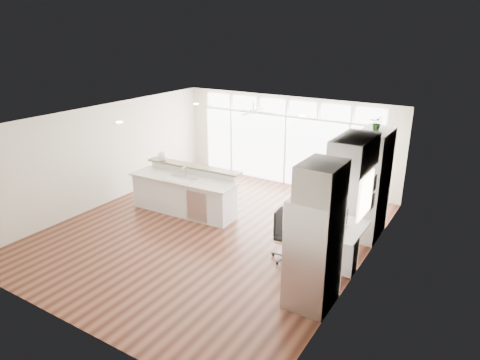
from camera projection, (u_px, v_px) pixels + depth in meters
The scene contains 24 objects.
floor at pixel (212, 231), 10.23m from camera, with size 7.00×8.00×0.02m, color #3E1D13.
ceiling at pixel (209, 120), 9.31m from camera, with size 7.00×8.00×0.02m, color white.
wall_back at pixel (287, 141), 12.97m from camera, with size 7.00×0.04×2.70m, color beige.
wall_front at pixel (59, 252), 6.57m from camera, with size 7.00×0.04×2.70m, color beige.
wall_left at pixel (104, 155), 11.50m from camera, with size 0.04×8.00×2.70m, color beige.
wall_right at pixel (362, 211), 8.04m from camera, with size 0.04×8.00×2.70m, color beige.
glass_wall at pixel (286, 151), 13.03m from camera, with size 5.80×0.06×2.08m, color white.
transom_row at pixel (287, 107), 12.58m from camera, with size 5.90×0.06×0.40m, color white.
desk_window at pixel (365, 195), 8.23m from camera, with size 0.04×0.85×0.85m, color white.
ceiling_fan at pixel (253, 108), 11.88m from camera, with size 1.16×1.16×0.32m, color silver.
recessed_lights at pixel (214, 119), 9.48m from camera, with size 3.40×3.00×0.02m, color white.
oven_cabinet at pixel (371, 184), 9.67m from camera, with size 0.64×1.20×2.50m, color silver.
desk_nook at pixel (344, 245), 8.79m from camera, with size 0.72×1.30×0.76m, color silver.
upper_cabinets at pixel (354, 153), 8.10m from camera, with size 0.64×1.30×0.64m, color silver.
refrigerator at pixel (313, 252), 7.27m from camera, with size 0.76×0.90×2.00m, color silver.
fridge_cabinet at pixel (322, 181), 6.80m from camera, with size 0.64×0.90×0.60m, color silver.
framed_photos at pixel (373, 192), 8.78m from camera, with size 0.06×0.22×0.80m, color black.
kitchen_island at pixel (183, 192), 11.08m from camera, with size 2.94×1.11×1.17m, color silver.
rug at pixel (296, 237), 9.91m from camera, with size 0.93×0.67×0.01m, color #392612.
office_chair at pixel (287, 236), 8.80m from camera, with size 0.56×0.52×1.08m, color black.
fishbowl at pixel (163, 156), 11.60m from camera, with size 0.26×0.26×0.26m, color silver.
monitor at pixel (342, 219), 8.64m from camera, with size 0.07×0.43×0.36m, color black.
keyboard at pixel (334, 225), 8.78m from camera, with size 0.13×0.34×0.02m, color white.
potted_plant at pixel (377, 125), 9.21m from camera, with size 0.28×0.31×0.24m, color #2A5926.
Camera 1 is at (5.43, -7.47, 4.61)m, focal length 32.00 mm.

